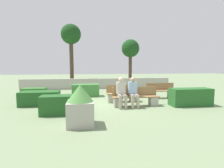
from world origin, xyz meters
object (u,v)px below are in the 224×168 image
object	(u,v)px
bench_right_side	(161,92)
person_seated_man	(121,91)
bench_front	(136,99)
person_seated_woman	(133,91)
tree_center_left	(130,50)
bench_left_side	(122,96)
planter_corner_left	(80,105)
tree_leftmost	(71,37)

from	to	relation	value
bench_right_side	person_seated_man	distance (m)	3.30
bench_front	person_seated_woman	size ratio (longest dim) A/B	1.59
person_seated_woman	tree_center_left	distance (m)	8.53
bench_front	bench_left_side	world-z (taller)	same
bench_front	tree_center_left	xyz separation A→B (m)	(1.73, 7.78, 2.95)
tree_center_left	bench_right_side	bearing A→B (deg)	-87.41
bench_front	bench_right_side	world-z (taller)	same
person_seated_woman	planter_corner_left	world-z (taller)	person_seated_woman
bench_front	tree_center_left	size ratio (longest dim) A/B	0.51
person_seated_man	planter_corner_left	xyz separation A→B (m)	(-1.75, -2.17, -0.11)
bench_left_side	person_seated_man	xyz separation A→B (m)	(-0.28, -1.17, 0.43)
planter_corner_left	bench_right_side	bearing A→B (deg)	41.91
bench_left_side	person_seated_woman	size ratio (longest dim) A/B	1.20
bench_left_side	person_seated_man	bearing A→B (deg)	-97.11
bench_front	tree_center_left	bearing A→B (deg)	77.42
tree_leftmost	bench_left_side	bearing A→B (deg)	-66.51
bench_front	person_seated_woman	world-z (taller)	person_seated_woman
tree_leftmost	bench_right_side	bearing A→B (deg)	-49.44
person_seated_woman	tree_center_left	bearing A→B (deg)	76.63
bench_right_side	bench_front	bearing A→B (deg)	-144.57
planter_corner_left	tree_leftmost	world-z (taller)	tree_leftmost
bench_front	bench_right_side	xyz separation A→B (m)	(2.01, 1.69, -0.02)
person_seated_man	person_seated_woman	world-z (taller)	person_seated_man
bench_left_side	tree_center_left	size ratio (longest dim) A/B	0.38
bench_left_side	planter_corner_left	distance (m)	3.92
bench_front	bench_left_side	bearing A→B (deg)	111.81
bench_front	person_seated_man	bearing A→B (deg)	-168.56
planter_corner_left	tree_center_left	bearing A→B (deg)	67.48
planter_corner_left	tree_leftmost	size ratio (longest dim) A/B	0.24
person_seated_woman	tree_leftmost	distance (m)	9.63
bench_left_side	person_seated_woman	xyz separation A→B (m)	(0.26, -1.17, 0.42)
bench_right_side	person_seated_man	xyz separation A→B (m)	(-2.71, -1.83, 0.43)
person_seated_woman	tree_center_left	size ratio (longest dim) A/B	0.32
bench_right_side	planter_corner_left	xyz separation A→B (m)	(-4.46, -4.00, 0.31)
bench_right_side	tree_center_left	world-z (taller)	tree_center_left
bench_right_side	person_seated_woman	size ratio (longest dim) A/B	1.26
person_seated_man	bench_front	bearing A→B (deg)	11.44
bench_left_side	person_seated_woman	bearing A→B (deg)	-70.75
bench_left_side	bench_front	bearing A→B (deg)	-61.64
planter_corner_left	person_seated_man	bearing A→B (deg)	51.07
person_seated_man	tree_center_left	world-z (taller)	tree_center_left
bench_left_side	person_seated_man	distance (m)	1.28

